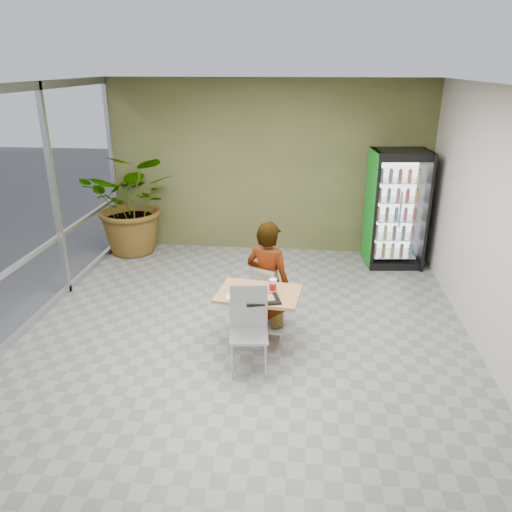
{
  "coord_description": "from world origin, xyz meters",
  "views": [
    {
      "loc": [
        0.76,
        -5.74,
        3.43
      ],
      "look_at": [
        0.1,
        0.48,
        1.0
      ],
      "focal_mm": 35.0,
      "sensor_mm": 36.0,
      "label": 1
    }
  ],
  "objects_px": {
    "seated_woman": "(268,284)",
    "cafeteria_tray": "(262,300)",
    "dining_table": "(259,307)",
    "potted_plant": "(134,203)",
    "soda_cup": "(273,286)",
    "beverage_fridge": "(396,209)",
    "chair_far": "(265,291)",
    "chair_near": "(249,322)"
  },
  "relations": [
    {
      "from": "chair_near",
      "to": "seated_woman",
      "type": "relative_size",
      "value": 0.56
    },
    {
      "from": "dining_table",
      "to": "chair_near",
      "type": "bearing_deg",
      "value": -98.33
    },
    {
      "from": "soda_cup",
      "to": "beverage_fridge",
      "type": "height_order",
      "value": "beverage_fridge"
    },
    {
      "from": "dining_table",
      "to": "cafeteria_tray",
      "type": "height_order",
      "value": "cafeteria_tray"
    },
    {
      "from": "seated_woman",
      "to": "potted_plant",
      "type": "xyz_separation_m",
      "value": [
        -2.74,
        2.59,
        0.37
      ]
    },
    {
      "from": "chair_near",
      "to": "seated_woman",
      "type": "distance_m",
      "value": 1.09
    },
    {
      "from": "dining_table",
      "to": "beverage_fridge",
      "type": "xyz_separation_m",
      "value": [
        2.12,
        3.05,
        0.49
      ]
    },
    {
      "from": "dining_table",
      "to": "chair_far",
      "type": "relative_size",
      "value": 1.26
    },
    {
      "from": "chair_far",
      "to": "soda_cup",
      "type": "distance_m",
      "value": 0.64
    },
    {
      "from": "chair_near",
      "to": "potted_plant",
      "type": "distance_m",
      "value": 4.51
    },
    {
      "from": "seated_woman",
      "to": "soda_cup",
      "type": "xyz_separation_m",
      "value": [
        0.11,
        -0.57,
        0.24
      ]
    },
    {
      "from": "chair_far",
      "to": "cafeteria_tray",
      "type": "distance_m",
      "value": 0.83
    },
    {
      "from": "chair_far",
      "to": "soda_cup",
      "type": "xyz_separation_m",
      "value": [
        0.14,
        -0.53,
        0.33
      ]
    },
    {
      "from": "soda_cup",
      "to": "cafeteria_tray",
      "type": "distance_m",
      "value": 0.29
    },
    {
      "from": "seated_woman",
      "to": "soda_cup",
      "type": "distance_m",
      "value": 0.62
    },
    {
      "from": "chair_far",
      "to": "seated_woman",
      "type": "height_order",
      "value": "seated_woman"
    },
    {
      "from": "soda_cup",
      "to": "dining_table",
      "type": "bearing_deg",
      "value": -172.02
    },
    {
      "from": "soda_cup",
      "to": "potted_plant",
      "type": "xyz_separation_m",
      "value": [
        -2.85,
        3.15,
        0.14
      ]
    },
    {
      "from": "chair_far",
      "to": "seated_woman",
      "type": "distance_m",
      "value": 0.1
    },
    {
      "from": "chair_far",
      "to": "cafeteria_tray",
      "type": "height_order",
      "value": "chair_far"
    },
    {
      "from": "chair_near",
      "to": "beverage_fridge",
      "type": "relative_size",
      "value": 0.49
    },
    {
      "from": "dining_table",
      "to": "beverage_fridge",
      "type": "height_order",
      "value": "beverage_fridge"
    },
    {
      "from": "chair_near",
      "to": "cafeteria_tray",
      "type": "height_order",
      "value": "chair_near"
    },
    {
      "from": "soda_cup",
      "to": "potted_plant",
      "type": "bearing_deg",
      "value": 132.11
    },
    {
      "from": "dining_table",
      "to": "seated_woman",
      "type": "height_order",
      "value": "seated_woman"
    },
    {
      "from": "chair_near",
      "to": "seated_woman",
      "type": "xyz_separation_m",
      "value": [
        0.14,
        1.08,
        0.01
      ]
    },
    {
      "from": "chair_near",
      "to": "potted_plant",
      "type": "height_order",
      "value": "potted_plant"
    },
    {
      "from": "cafeteria_tray",
      "to": "chair_far",
      "type": "bearing_deg",
      "value": 92.38
    },
    {
      "from": "chair_near",
      "to": "beverage_fridge",
      "type": "xyz_separation_m",
      "value": [
        2.19,
        3.53,
        0.44
      ]
    },
    {
      "from": "seated_woman",
      "to": "cafeteria_tray",
      "type": "xyz_separation_m",
      "value": [
        -0.0,
        -0.82,
        0.16
      ]
    },
    {
      "from": "chair_far",
      "to": "chair_near",
      "type": "relative_size",
      "value": 0.86
    },
    {
      "from": "chair_near",
      "to": "cafeteria_tray",
      "type": "distance_m",
      "value": 0.34
    },
    {
      "from": "dining_table",
      "to": "cafeteria_tray",
      "type": "relative_size",
      "value": 2.63
    },
    {
      "from": "dining_table",
      "to": "soda_cup",
      "type": "relative_size",
      "value": 6.3
    },
    {
      "from": "seated_woman",
      "to": "potted_plant",
      "type": "relative_size",
      "value": 0.93
    },
    {
      "from": "dining_table",
      "to": "potted_plant",
      "type": "bearing_deg",
      "value": 130.12
    },
    {
      "from": "soda_cup",
      "to": "potted_plant",
      "type": "relative_size",
      "value": 0.09
    },
    {
      "from": "chair_far",
      "to": "dining_table",
      "type": "bearing_deg",
      "value": 110.2
    },
    {
      "from": "dining_table",
      "to": "soda_cup",
      "type": "bearing_deg",
      "value": 7.98
    },
    {
      "from": "seated_woman",
      "to": "soda_cup",
      "type": "relative_size",
      "value": 10.34
    },
    {
      "from": "seated_woman",
      "to": "chair_far",
      "type": "bearing_deg",
      "value": 66.31
    },
    {
      "from": "beverage_fridge",
      "to": "potted_plant",
      "type": "bearing_deg",
      "value": 171.93
    }
  ]
}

